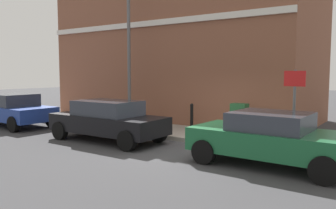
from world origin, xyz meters
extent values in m
plane|color=#38383A|center=(0.00, 0.00, 0.00)|extent=(80.00, 80.00, 0.00)
cube|color=gray|center=(2.02, 6.00, 0.07)|extent=(2.36, 30.00, 0.15)
cube|color=brown|center=(6.22, 4.29, 3.74)|extent=(6.04, 12.58, 7.48)
cube|color=silver|center=(3.16, 4.29, 4.50)|extent=(0.12, 12.58, 0.24)
cube|color=#195933|center=(-0.36, -2.41, 0.62)|extent=(1.89, 4.05, 0.60)
cube|color=#2D333D|center=(-0.36, -2.40, 1.14)|extent=(1.64, 1.89, 0.47)
cylinder|color=black|center=(-1.21, -0.94, 0.32)|extent=(0.23, 0.64, 0.64)
cylinder|color=black|center=(0.53, -0.96, 0.32)|extent=(0.23, 0.64, 0.64)
cylinder|color=black|center=(-1.24, -3.86, 0.32)|extent=(0.23, 0.64, 0.64)
cube|color=black|center=(-0.47, 3.25, 0.61)|extent=(1.71, 4.26, 0.58)
cube|color=#2D333D|center=(-0.47, 3.25, 1.14)|extent=(1.49, 2.18, 0.52)
cylinder|color=black|center=(-1.27, 4.82, 0.32)|extent=(0.22, 0.64, 0.64)
cylinder|color=black|center=(0.31, 4.83, 0.32)|extent=(0.22, 0.64, 0.64)
cylinder|color=black|center=(-1.26, 1.68, 0.32)|extent=(0.22, 0.64, 0.64)
cylinder|color=black|center=(0.33, 1.68, 0.32)|extent=(0.22, 0.64, 0.64)
cube|color=navy|center=(-0.49, 9.08, 0.61)|extent=(1.90, 4.22, 0.58)
cube|color=#2D333D|center=(-0.49, 9.08, 1.15)|extent=(1.64, 1.91, 0.54)
cylinder|color=black|center=(0.39, 10.61, 0.32)|extent=(0.23, 0.64, 0.64)
cylinder|color=black|center=(-1.38, 7.55, 0.32)|extent=(0.23, 0.64, 0.64)
cylinder|color=black|center=(0.34, 7.52, 0.32)|extent=(0.23, 0.64, 0.64)
cube|color=#1E4C28|center=(2.20, -0.43, 0.72)|extent=(0.40, 0.55, 1.15)
cube|color=#333333|center=(2.20, -0.43, 0.19)|extent=(0.46, 0.61, 0.08)
cylinder|color=black|center=(2.30, 1.55, 0.62)|extent=(0.12, 0.12, 0.95)
sphere|color=black|center=(2.30, 1.55, 1.12)|extent=(0.14, 0.14, 0.14)
cylinder|color=black|center=(1.09, 3.49, 0.62)|extent=(0.12, 0.12, 0.95)
sphere|color=black|center=(1.09, 3.49, 1.12)|extent=(0.14, 0.14, 0.14)
cylinder|color=#59595B|center=(1.13, -2.56, 1.30)|extent=(0.08, 0.08, 2.30)
cube|color=white|center=(1.11, -2.56, 2.20)|extent=(0.03, 0.56, 0.40)
cube|color=red|center=(1.10, -2.56, 2.20)|extent=(0.01, 0.60, 0.44)
cylinder|color=#59595B|center=(2.20, 4.62, 2.90)|extent=(0.14, 0.14, 5.50)
camera|label=1|loc=(-8.97, -5.27, 2.39)|focal=37.10mm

